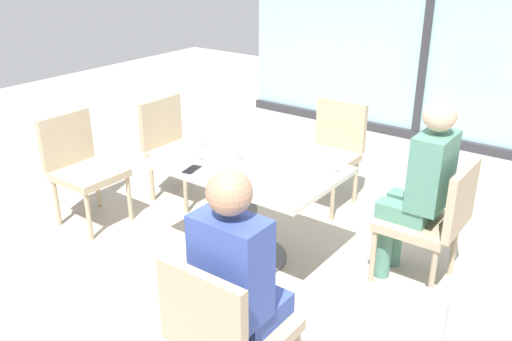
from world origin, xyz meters
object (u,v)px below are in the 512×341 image
wine_glass_4 (236,143)px  cell_phone_on_table (192,169)px  chair_far_right (434,217)px  person_front_right (240,279)px  handbag_1 (419,314)px  dining_table_main (247,191)px  person_far_right (421,183)px  wine_glass_3 (197,130)px  chair_side_end (81,163)px  chair_front_right (225,328)px  chair_near_window (331,148)px  wine_glass_1 (336,156)px  coffee_cup (266,169)px  wine_glass_2 (197,144)px  wine_glass_0 (233,162)px  chair_far_left (174,143)px

wine_glass_4 → cell_phone_on_table: bearing=-115.8°
chair_far_right → person_front_right: bearing=-104.0°
handbag_1 → dining_table_main: bearing=168.3°
person_far_right → dining_table_main: bearing=-156.1°
chair_far_right → wine_glass_3: bearing=-165.8°
chair_side_end → handbag_1: (2.71, 0.23, -0.36)m
cell_phone_on_table → wine_glass_4: bearing=51.9°
chair_far_right → chair_front_right: bearing=-103.1°
chair_far_right → chair_near_window: (-1.14, 0.71, 0.00)m
wine_glass_1 → cell_phone_on_table: 0.94m
dining_table_main → handbag_1: (1.29, -0.07, -0.39)m
chair_front_right → person_front_right: 0.23m
chair_front_right → handbag_1: size_ratio=2.90×
chair_front_right → person_front_right: size_ratio=0.69×
wine_glass_4 → coffee_cup: 0.33m
dining_table_main → wine_glass_2: 0.48m
wine_glass_0 → wine_glass_4: bearing=125.0°
person_far_right → wine_glass_2: (-1.33, -0.63, 0.16)m
chair_front_right → chair_side_end: size_ratio=1.00×
dining_table_main → wine_glass_2: size_ratio=6.76×
person_front_right → coffee_cup: person_front_right is taller
wine_glass_2 → cell_phone_on_table: size_ratio=1.28×
chair_far_left → wine_glass_1: 1.76m
dining_table_main → wine_glass_4: 0.34m
handbag_1 → chair_near_window: bearing=127.6°
person_front_right → chair_front_right: bearing=-90.0°
dining_table_main → person_far_right: bearing=23.9°
wine_glass_2 → cell_phone_on_table: wine_glass_2 is taller
chair_far_left → handbag_1: (2.44, -0.53, -0.36)m
wine_glass_1 → wine_glass_4: bearing=-163.2°
coffee_cup → handbag_1: 1.25m
chair_side_end → person_far_right: person_far_right is taller
chair_far_right → wine_glass_4: wine_glass_4 is taller
chair_side_end → wine_glass_4: wine_glass_4 is taller
chair_front_right → person_far_right: size_ratio=0.69×
wine_glass_1 → chair_far_left: bearing=171.2°
wine_glass_3 → wine_glass_0: bearing=-28.7°
chair_near_window → cell_phone_on_table: (-0.23, -1.46, 0.24)m
dining_table_main → person_front_right: bearing=-54.2°
chair_far_left → wine_glass_2: size_ratio=4.70×
person_far_right → wine_glass_4: 1.23m
chair_front_right → wine_glass_2: bearing=136.7°
wine_glass_1 → chair_front_right: bearing=-81.5°
wine_glass_0 → cell_phone_on_table: wine_glass_0 is taller
wine_glass_2 → handbag_1: wine_glass_2 is taller
wine_glass_1 → cell_phone_on_table: wine_glass_1 is taller
chair_front_right → wine_glass_2: wine_glass_2 is taller
dining_table_main → wine_glass_3: bearing=174.6°
wine_glass_0 → chair_far_right: bearing=35.0°
wine_glass_0 → cell_phone_on_table: 0.35m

